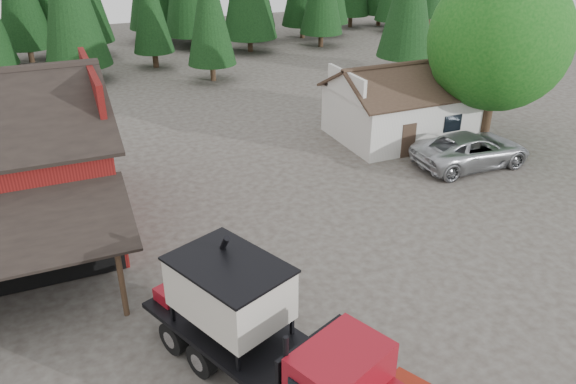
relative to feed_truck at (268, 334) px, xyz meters
name	(u,v)px	position (x,y,z in m)	size (l,w,h in m)	color
ground	(297,309)	(2.25, 2.97, -1.96)	(120.00, 120.00, 0.00)	#413A33
farmhouse	(402,110)	(15.25, 15.97, -0.30)	(8.60, 6.42, 4.65)	silver
deciduous_tree	(499,45)	(19.26, 12.94, 3.94)	(8.00, 8.00, 10.20)	#382619
conifer_backdrop	(118,56)	(2.25, 44.97, -1.96)	(76.00, 16.00, 16.00)	black
near_pine_b	(209,7)	(8.25, 32.97, 3.92)	(3.96, 3.96, 10.40)	#382619
feed_truck	(268,334)	(0.00, 0.00, 0.00)	(5.82, 9.55, 4.20)	black
silver_car	(472,150)	(16.25, 10.56, -1.04)	(3.07, 6.66, 1.85)	#B1B4B9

